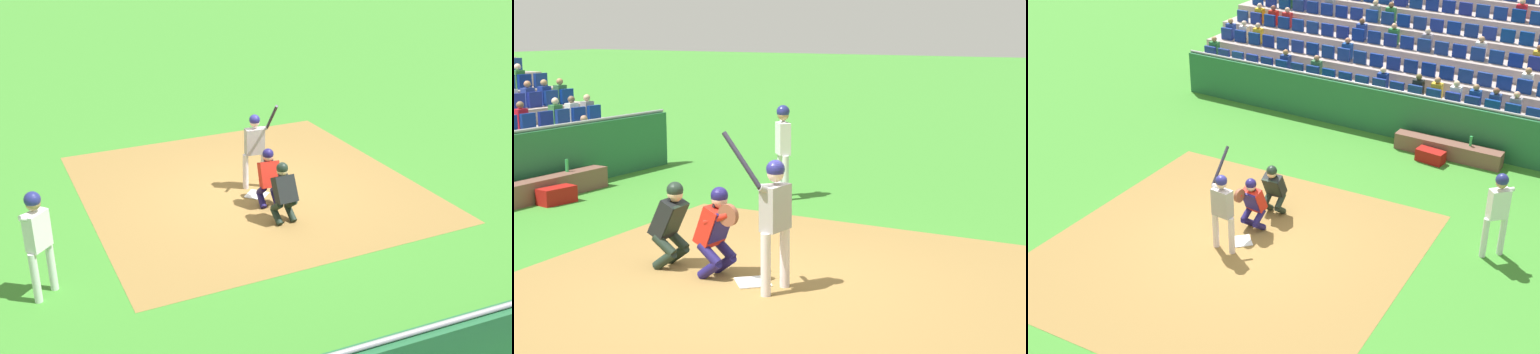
# 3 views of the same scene
# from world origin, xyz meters

# --- Properties ---
(ground_plane) EXTENTS (160.00, 160.00, 0.00)m
(ground_plane) POSITION_xyz_m (0.00, 0.00, 0.00)
(ground_plane) COLOR #3B832C
(infield_dirt_patch) EXTENTS (7.56, 7.66, 0.01)m
(infield_dirt_patch) POSITION_xyz_m (0.00, 0.50, 0.00)
(infield_dirt_patch) COLOR olive
(infield_dirt_patch) RESTS_ON ground_plane
(home_plate_marker) EXTENTS (0.62, 0.62, 0.02)m
(home_plate_marker) POSITION_xyz_m (0.00, 0.00, 0.02)
(home_plate_marker) COLOR white
(home_plate_marker) RESTS_ON infield_dirt_patch
(batter_at_plate) EXTENTS (0.59, 0.76, 2.09)m
(batter_at_plate) POSITION_xyz_m (0.14, 0.42, 1.08)
(batter_at_plate) COLOR silver
(batter_at_plate) RESTS_ON ground_plane
(catcher_crouching) EXTENTS (0.49, 0.72, 1.29)m
(catcher_crouching) POSITION_xyz_m (0.05, -0.54, 0.72)
(catcher_crouching) COLOR #1D1754
(catcher_crouching) RESTS_ON ground_plane
(home_plate_umpire) EXTENTS (0.48, 0.50, 1.28)m
(home_plate_umpire) POSITION_xyz_m (0.02, -1.36, 0.70)
(home_plate_umpire) COLOR black
(home_plate_umpire) RESTS_ON ground_plane
(dugout_wall) EXTENTS (13.14, 0.24, 1.38)m
(dugout_wall) POSITION_xyz_m (0.00, -6.83, 0.66)
(dugout_wall) COLOR #226038
(dugout_wall) RESTS_ON ground_plane
(dugout_bench) EXTENTS (2.88, 0.40, 0.44)m
(dugout_bench) POSITION_xyz_m (-2.31, -6.28, 0.22)
(dugout_bench) COLOR brown
(dugout_bench) RESTS_ON ground_plane
(water_bottle_on_bench) EXTENTS (0.07, 0.07, 0.26)m
(water_bottle_on_bench) POSITION_xyz_m (-2.86, -6.37, 0.57)
(water_bottle_on_bench) COLOR green
(water_bottle_on_bench) RESTS_ON dugout_bench
(equipment_duffel_bag) EXTENTS (0.77, 0.45, 0.33)m
(equipment_duffel_bag) POSITION_xyz_m (-2.02, -5.81, 0.16)
(equipment_duffel_bag) COLOR #9E140F
(equipment_duffel_bag) RESTS_ON ground_plane
(on_deck_batter) EXTENTS (0.48, 0.46, 1.88)m
(on_deck_batter) POSITION_xyz_m (-4.70, -2.27, 1.16)
(on_deck_batter) COLOR silver
(on_deck_batter) RESTS_ON ground_plane
(bleacher_stand) EXTENTS (16.05, 6.17, 3.19)m
(bleacher_stand) POSITION_xyz_m (-0.00, -12.43, 0.92)
(bleacher_stand) COLOR #A5948E
(bleacher_stand) RESTS_ON ground_plane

